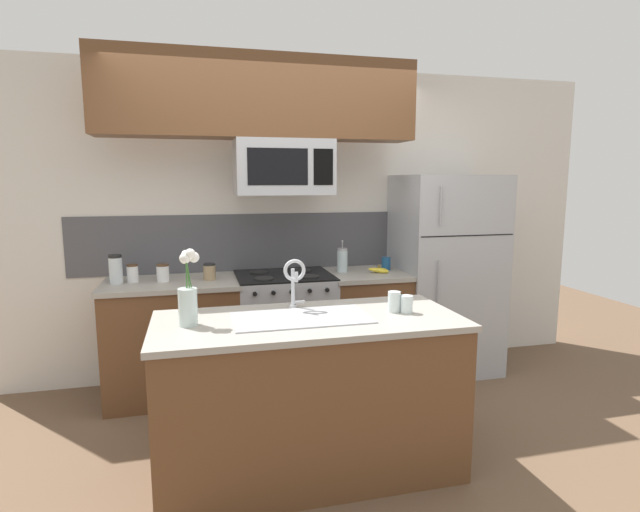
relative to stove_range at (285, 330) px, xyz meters
name	(u,v)px	position (x,y,z in m)	size (l,w,h in m)	color
ground_plane	(309,437)	(0.00, -0.90, -0.46)	(10.00, 10.00, 0.00)	brown
rear_partition	(310,223)	(0.30, 0.38, 0.84)	(5.20, 0.10, 2.60)	silver
splash_band	(277,241)	(0.00, 0.32, 0.69)	(3.35, 0.01, 0.48)	#4C4C51
back_counter_left	(174,339)	(-0.87, 0.00, -0.01)	(1.01, 0.65, 0.91)	brown
back_counter_right	(365,324)	(0.69, 0.00, -0.01)	(0.66, 0.65, 0.91)	brown
stove_range	(285,330)	(0.00, 0.00, 0.00)	(0.76, 0.64, 0.93)	#A8AAAF
microwave	(283,167)	(0.00, -0.02, 1.31)	(0.74, 0.40, 0.42)	#A8AAAF
upper_cabinet_band	(260,98)	(-0.18, -0.05, 1.82)	(2.37, 0.34, 0.60)	brown
refrigerator	(444,274)	(1.43, 0.02, 0.39)	(0.85, 0.74, 1.71)	#A8AAAF
storage_jar_tall	(116,269)	(-1.26, 0.01, 0.56)	(0.10, 0.10, 0.22)	silver
storage_jar_medium	(133,273)	(-1.15, 0.04, 0.52)	(0.08, 0.08, 0.14)	silver
storage_jar_short	(163,273)	(-0.93, 0.00, 0.51)	(0.09, 0.09, 0.13)	silver
storage_jar_squat	(210,272)	(-0.58, -0.01, 0.51)	(0.09, 0.09, 0.13)	#997F5B
banana_bunch	(379,270)	(0.79, -0.06, 0.47)	(0.19, 0.12, 0.07)	yellow
french_press	(342,260)	(0.51, 0.06, 0.55)	(0.09, 0.09, 0.27)	silver
coffee_tin	(386,264)	(0.89, 0.05, 0.50)	(0.08, 0.08, 0.11)	#1E5184
island_counter	(309,395)	(-0.08, -1.25, -0.01)	(1.71, 0.76, 0.91)	brown
kitchen_sink	(301,330)	(-0.12, -1.25, 0.38)	(0.76, 0.40, 0.16)	#ADAFB5
sink_faucet	(294,277)	(-0.12, -1.05, 0.65)	(0.14, 0.14, 0.31)	#B7BABF
drinking_glass	(394,302)	(0.43, -1.25, 0.51)	(0.07, 0.07, 0.12)	silver
spare_glass	(407,304)	(0.49, -1.28, 0.50)	(0.07, 0.07, 0.10)	silver
flower_vase	(188,299)	(-0.73, -1.23, 0.59)	(0.12, 0.13, 0.41)	silver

